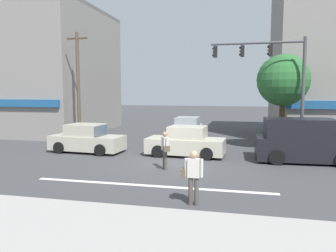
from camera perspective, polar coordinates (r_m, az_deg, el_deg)
The scene contains 13 objects.
ground_plane at distance 15.40m, azimuth 0.45°, elevation -6.76°, with size 120.00×120.00×0.00m, color #3D3D3F.
lane_marking_stripe at distance 12.11m, azimuth -3.12°, elevation -10.35°, with size 9.00×0.24×0.01m, color silver.
sidewalk_curb at distance 7.71m, azimuth -13.92°, elevation -19.88°, with size 40.00×5.00×0.16m, color #9E9993.
building_left_block at distance 30.30m, azimuth -21.30°, elevation 8.83°, with size 10.41×10.99×10.16m.
street_tree at distance 19.87m, azimuth 19.42°, elevation 7.45°, with size 2.94×2.94×5.51m.
utility_pole_near_left at distance 22.35m, azimuth -15.35°, elevation 6.72°, with size 1.40×0.22×7.20m.
traffic_light_mast at distance 18.30m, azimuth 18.49°, elevation 8.53°, with size 4.89×0.33×6.20m.
sedan_crossing_center at distance 19.00m, azimuth -13.94°, elevation -2.30°, with size 4.22×2.11×1.58m.
sedan_crossing_leftbound at distance 17.40m, azimuth 3.13°, elevation -2.89°, with size 4.19×2.06×1.58m.
sedan_approaching_near at distance 23.43m, azimuth 3.48°, elevation -0.55°, with size 1.91×4.12×1.58m.
van_crossing_rightbound at distance 17.09m, azimuth 22.50°, elevation -2.52°, with size 4.67×2.17×2.11m.
pedestrian_foreground_with_bag at distance 9.95m, azimuth 4.36°, elevation -8.36°, with size 0.67×0.29×1.67m.
pedestrian_mid_crossing at distance 14.28m, azimuth -0.51°, elevation -3.89°, with size 0.48×0.67×1.67m.
Camera 1 is at (3.18, -14.67, 3.44)m, focal length 35.00 mm.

